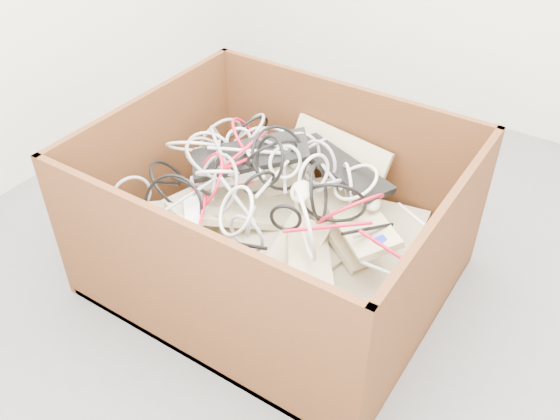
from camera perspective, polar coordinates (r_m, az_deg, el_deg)
The scene contains 8 objects.
ground at distance 2.29m, azimuth 4.61°, elevation -6.96°, with size 3.00×3.00×0.00m, color #59595B.
cardboard_box at distance 2.22m, azimuth -0.63°, elevation -3.14°, with size 1.18×0.98×0.60m.
keyboard_pile at distance 2.17m, azimuth 0.88°, elevation 0.33°, with size 0.95×0.82×0.36m.
mice_scatter at distance 2.08m, azimuth -1.56°, elevation 0.58°, with size 0.78×0.62×0.22m.
power_strip_left at distance 2.20m, azimuth -4.99°, elevation 3.09°, with size 0.28×0.05×0.04m, color silver.
power_strip_right at distance 2.00m, azimuth -8.11°, elevation -2.04°, with size 0.29×0.06×0.04m, color silver.
vga_plug at distance 1.95m, azimuth 9.55°, elevation -3.07°, with size 0.04×0.04×0.02m, color #0B1EB2.
cable_tangle at distance 2.15m, azimuth -2.36°, elevation 3.72°, with size 1.05×0.73×0.43m.
Camera 1 is at (0.73, -1.44, 1.62)m, focal length 38.79 mm.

